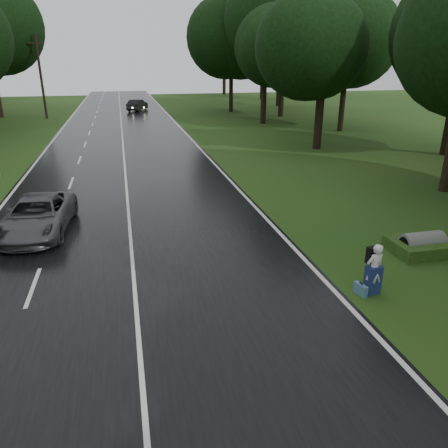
# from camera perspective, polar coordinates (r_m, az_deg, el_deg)

# --- Properties ---
(ground) EXTENTS (160.00, 160.00, 0.00)m
(ground) POSITION_cam_1_polar(r_m,az_deg,el_deg) (12.26, -11.64, -11.31)
(ground) COLOR #274614
(ground) RESTS_ON ground
(road) EXTENTS (12.00, 140.00, 0.04)m
(road) POSITION_cam_1_polar(r_m,az_deg,el_deg) (31.08, -13.23, 8.57)
(road) COLOR black
(road) RESTS_ON ground
(lane_center) EXTENTS (0.12, 140.00, 0.01)m
(lane_center) POSITION_cam_1_polar(r_m,az_deg,el_deg) (31.08, -13.23, 8.61)
(lane_center) COLOR silver
(lane_center) RESTS_ON road
(grey_car) EXTENTS (2.74, 5.22, 1.40)m
(grey_car) POSITION_cam_1_polar(r_m,az_deg,el_deg) (18.37, -23.67, 1.06)
(grey_car) COLOR #484A4D
(grey_car) RESTS_ON road
(far_car) EXTENTS (3.08, 4.73, 1.47)m
(far_car) POSITION_cam_1_polar(r_m,az_deg,el_deg) (60.84, -11.51, 15.34)
(far_car) COLOR black
(far_car) RESTS_ON road
(hitchhiker) EXTENTS (0.63, 0.58, 1.58)m
(hitchhiker) POSITION_cam_1_polar(r_m,az_deg,el_deg) (13.25, 19.41, -5.91)
(hitchhiker) COLOR silver
(hitchhiker) RESTS_ON ground
(suitcase) EXTENTS (0.23, 0.50, 0.34)m
(suitcase) POSITION_cam_1_polar(r_m,az_deg,el_deg) (13.31, 17.79, -8.32)
(suitcase) COLOR #48718D
(suitcase) RESTS_ON ground
(culvert) EXTENTS (1.51, 0.76, 0.76)m
(culvert) POSITION_cam_1_polar(r_m,az_deg,el_deg) (16.98, 24.80, -3.40)
(culvert) COLOR slate
(culvert) RESTS_ON ground
(utility_pole_far) EXTENTS (1.80, 0.28, 9.16)m
(utility_pole_far) POSITION_cam_1_polar(r_m,az_deg,el_deg) (55.92, -22.59, 12.91)
(utility_pole_far) COLOR black
(utility_pole_far) RESTS_ON ground
(road_sign_b) EXTENTS (0.61, 0.10, 2.55)m
(road_sign_b) POSITION_cam_1_polar(r_m,az_deg,el_deg) (28.50, -27.75, 5.53)
(road_sign_b) COLOR white
(road_sign_b) RESTS_ON ground
(tree_left_f) EXTENTS (11.47, 11.47, 17.92)m
(tree_left_f) POSITION_cam_1_polar(r_m,az_deg,el_deg) (59.47, -27.61, 12.55)
(tree_left_f) COLOR black
(tree_left_f) RESTS_ON ground
(tree_right_c) EXTENTS (8.79, 8.79, 13.73)m
(tree_right_c) POSITION_cam_1_polar(r_m,az_deg,el_deg) (25.46, 27.34, 3.97)
(tree_right_c) COLOR black
(tree_right_c) RESTS_ON ground
(tree_right_d) EXTENTS (8.59, 8.59, 13.42)m
(tree_right_d) POSITION_cam_1_polar(r_m,az_deg,el_deg) (34.57, 12.28, 9.84)
(tree_right_d) COLOR black
(tree_right_d) RESTS_ON ground
(tree_right_e) EXTENTS (8.90, 8.90, 13.91)m
(tree_right_e) POSITION_cam_1_polar(r_m,az_deg,el_deg) (47.86, 5.21, 13.26)
(tree_right_e) COLOR black
(tree_right_e) RESTS_ON ground
(tree_right_f) EXTENTS (10.19, 10.19, 15.93)m
(tree_right_f) POSITION_cam_1_polar(r_m,az_deg,el_deg) (58.92, 0.93, 14.81)
(tree_right_f) COLOR black
(tree_right_f) RESTS_ON ground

